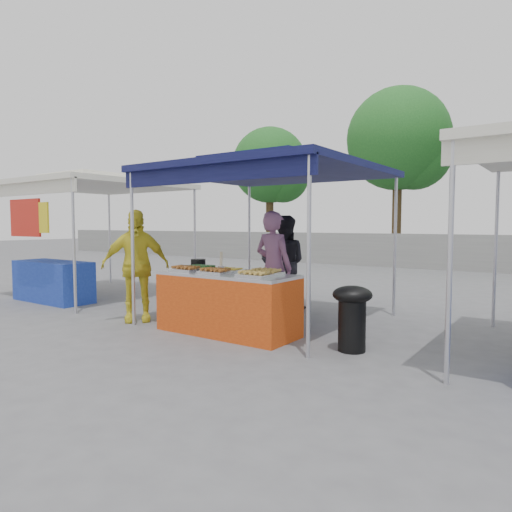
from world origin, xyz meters
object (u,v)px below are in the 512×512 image
Objects in this scene: helper_man at (284,263)px; customer_person at (136,266)px; wok_burner at (352,312)px; vendor_woman at (273,268)px; vendor_table at (227,303)px; cooking_pot at (198,263)px.

customer_person reaches higher than helper_man.
helper_man reaches higher than wok_burner.
customer_person is at bearing 30.18° from helper_man.
vendor_woman is (-1.60, 0.74, 0.39)m from wok_burner.
wok_burner is (1.79, 0.16, 0.05)m from vendor_table.
customer_person is (-1.70, -0.19, 0.46)m from vendor_table.
customer_person is at bearing 32.84° from vendor_woman.
vendor_woman is (0.19, 0.89, 0.44)m from vendor_table.
vendor_table is 1.07m from cooking_pot.
vendor_woman is 1.03× the size of helper_man.
vendor_table is at bearing -22.77° from cooking_pot.
vendor_table is 1.02m from vendor_woman.
customer_person is (-1.89, -1.08, 0.01)m from vendor_woman.
customer_person is at bearing -164.19° from wok_burner.
wok_burner is 3.53m from customer_person.
cooking_pot is at bearing -14.99° from customer_person.
customer_person is (-0.82, -0.55, -0.04)m from cooking_pot.
vendor_woman reaches higher than wok_burner.
cooking_pot is 0.13× the size of customer_person.
vendor_woman is 2.17m from customer_person.
vendor_woman is at bearing 26.36° from cooking_pot.
vendor_table reaches higher than wok_burner.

